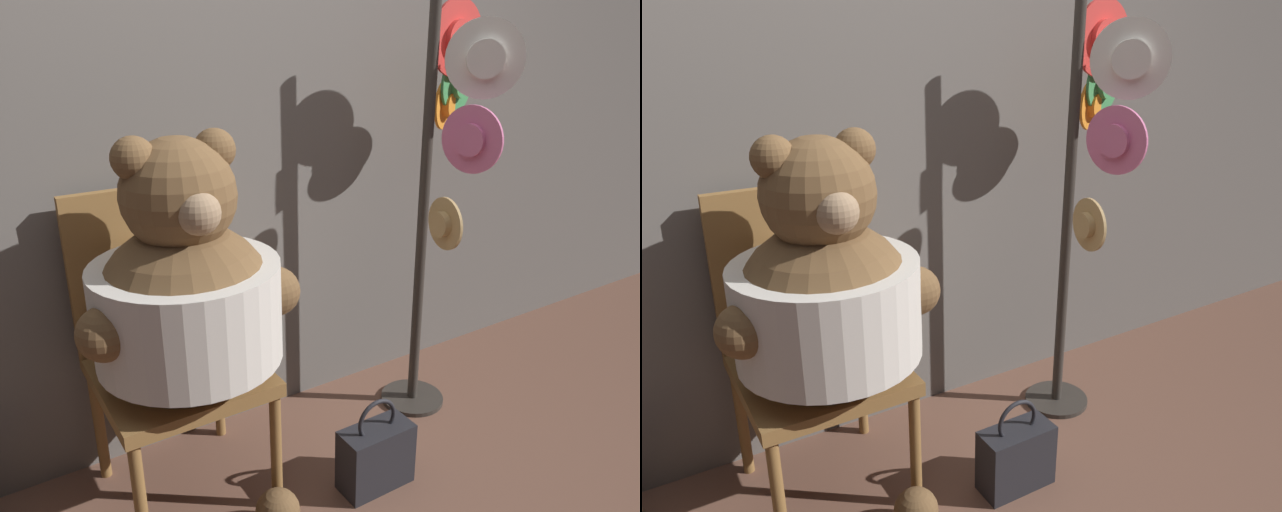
# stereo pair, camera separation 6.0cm
# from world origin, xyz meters

# --- Properties ---
(ground_plane) EXTENTS (14.00, 14.00, 0.00)m
(ground_plane) POSITION_xyz_m (0.00, 0.00, 0.00)
(ground_plane) COLOR brown
(wall_back) EXTENTS (8.00, 0.10, 2.55)m
(wall_back) POSITION_xyz_m (0.00, 0.64, 1.27)
(wall_back) COLOR #66605B
(wall_back) RESTS_ON ground_plane
(chair) EXTENTS (0.53, 0.55, 1.09)m
(chair) POSITION_xyz_m (-0.34, 0.36, 0.58)
(chair) COLOR olive
(chair) RESTS_ON ground_plane
(teddy_bear) EXTENTS (0.72, 0.64, 1.33)m
(teddy_bear) POSITION_xyz_m (-0.31, 0.17, 0.80)
(teddy_bear) COLOR brown
(teddy_bear) RESTS_ON ground_plane
(hat_display_rack) EXTENTS (0.44, 0.45, 1.76)m
(hat_display_rack) POSITION_xyz_m (0.81, 0.22, 1.09)
(hat_display_rack) COLOR #332D28
(hat_display_rack) RESTS_ON ground_plane
(handbag_on_ground) EXTENTS (0.27, 0.13, 0.37)m
(handbag_on_ground) POSITION_xyz_m (0.26, -0.09, 0.13)
(handbag_on_ground) COLOR #232328
(handbag_on_ground) RESTS_ON ground_plane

